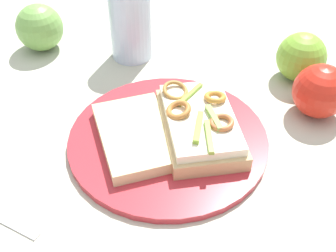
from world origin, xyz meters
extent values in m
plane|color=#BAB9A2|center=(0.00, 0.00, 0.00)|extent=(2.00, 2.00, 0.00)
cylinder|color=#B32C35|center=(0.00, 0.00, 0.01)|extent=(0.28, 0.28, 0.01)
cube|color=tan|center=(-0.04, -0.02, 0.02)|extent=(0.16, 0.19, 0.02)
cube|color=#F6E8CA|center=(-0.04, -0.02, 0.04)|extent=(0.15, 0.17, 0.01)
torus|color=#B87234|center=(-0.01, -0.02, 0.05)|extent=(0.05, 0.05, 0.02)
torus|color=#A97435|center=(0.01, -0.06, 0.05)|extent=(0.05, 0.05, 0.02)
torus|color=#BD6739|center=(-0.07, -0.01, 0.05)|extent=(0.05, 0.05, 0.01)
torus|color=#C28131|center=(-0.05, -0.06, 0.05)|extent=(0.03, 0.03, 0.01)
cube|color=#89BA41|center=(-0.06, 0.02, 0.05)|extent=(0.03, 0.06, 0.01)
cube|color=#7EAC37|center=(-0.02, -0.06, 0.05)|extent=(0.02, 0.06, 0.01)
cube|color=#88AF36|center=(-0.04, 0.01, 0.05)|extent=(0.02, 0.06, 0.01)
cube|color=#7DA548|center=(-0.06, -0.01, 0.05)|extent=(0.03, 0.05, 0.01)
cube|color=beige|center=(0.04, 0.02, 0.02)|extent=(0.16, 0.18, 0.02)
sphere|color=#72A74C|center=(0.29, -0.17, 0.04)|extent=(0.11, 0.11, 0.08)
sphere|color=red|center=(-0.20, -0.13, 0.04)|extent=(0.09, 0.09, 0.08)
sphere|color=#78B034|center=(-0.16, -0.21, 0.04)|extent=(0.08, 0.08, 0.08)
cylinder|color=silver|center=(0.13, -0.20, 0.06)|extent=(0.07, 0.07, 0.13)
cube|color=silver|center=(0.14, 0.19, 0.00)|extent=(0.08, 0.03, 0.00)
camera|label=1|loc=(-0.13, 0.42, 0.42)|focal=45.68mm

